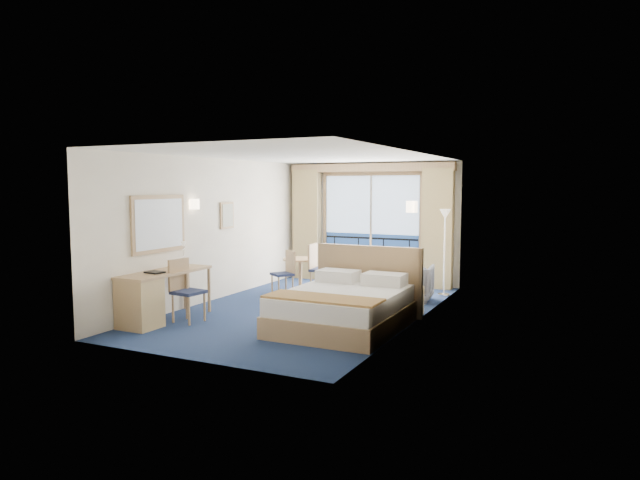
{
  "coord_description": "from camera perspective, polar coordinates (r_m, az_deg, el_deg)",
  "views": [
    {
      "loc": [
        4.52,
        -8.82,
        2.18
      ],
      "look_at": [
        0.17,
        0.2,
        1.22
      ],
      "focal_mm": 32.0,
      "sensor_mm": 36.0,
      "label": 1
    }
  ],
  "objects": [
    {
      "name": "curtain_left",
      "position": [
        13.38,
        -1.32,
        1.57
      ],
      "size": [
        0.65,
        0.22,
        2.55
      ],
      "primitive_type": "cube",
      "color": "tan",
      "rests_on": "room_walls"
    },
    {
      "name": "sconce_left",
      "position": [
        10.46,
        -12.46,
        3.52
      ],
      "size": [
        0.18,
        0.18,
        0.18
      ],
      "primitive_type": "cylinder",
      "color": "#FFDEB2",
      "rests_on": "room_walls"
    },
    {
      "name": "desk",
      "position": [
        9.27,
        -17.05,
        -5.56
      ],
      "size": [
        0.59,
        1.72,
        0.81
      ],
      "color": "tan",
      "rests_on": "ground"
    },
    {
      "name": "round_table",
      "position": [
        12.0,
        -1.99,
        -2.6
      ],
      "size": [
        0.73,
        0.73,
        0.66
      ],
      "color": "tan",
      "rests_on": "ground"
    },
    {
      "name": "desk_chair",
      "position": [
        9.43,
        -13.41,
        -4.54
      ],
      "size": [
        0.48,
        0.47,
        1.01
      ],
      "rotation": [
        0.0,
        0.0,
        1.47
      ],
      "color": "#1E2647",
      "rests_on": "ground"
    },
    {
      "name": "sconce_right",
      "position": [
        9.05,
        9.17,
        3.3
      ],
      "size": [
        0.18,
        0.18,
        0.18
      ],
      "primitive_type": "cylinder",
      "color": "#FFDEB2",
      "rests_on": "room_walls"
    },
    {
      "name": "room_walls",
      "position": [
        9.92,
        -1.41,
        3.13
      ],
      "size": [
        4.04,
        6.54,
        2.72
      ],
      "color": "#ECE5CD",
      "rests_on": "ground"
    },
    {
      "name": "wall_print",
      "position": [
        11.33,
        -9.27,
        2.45
      ],
      "size": [
        0.04,
        0.42,
        0.52
      ],
      "color": "tan",
      "rests_on": "room_walls"
    },
    {
      "name": "desk_lamp",
      "position": [
        10.06,
        -13.48,
        -0.84
      ],
      "size": [
        0.11,
        0.11,
        0.4
      ],
      "color": "silver",
      "rests_on": "desk"
    },
    {
      "name": "folder",
      "position": [
        9.37,
        -16.2,
        -3.12
      ],
      "size": [
        0.31,
        0.25,
        0.03
      ],
      "primitive_type": "cube",
      "rotation": [
        0.0,
        0.0,
        -0.15
      ],
      "color": "black",
      "rests_on": "desk"
    },
    {
      "name": "floor",
      "position": [
        10.15,
        -1.38,
        -6.95
      ],
      "size": [
        6.5,
        6.5,
        0.0
      ],
      "primitive_type": "plane",
      "color": "navy",
      "rests_on": "ground"
    },
    {
      "name": "mirror",
      "position": [
        9.8,
        -15.81,
        1.57
      ],
      "size": [
        0.05,
        1.25,
        0.95
      ],
      "color": "tan",
      "rests_on": "room_walls"
    },
    {
      "name": "curtain_right",
      "position": [
        12.29,
        11.67,
        1.12
      ],
      "size": [
        0.65,
        0.22,
        2.55
      ],
      "primitive_type": "cube",
      "color": "tan",
      "rests_on": "room_walls"
    },
    {
      "name": "phone",
      "position": [
        9.67,
        8.82,
        -4.47
      ],
      "size": [
        0.19,
        0.16,
        0.07
      ],
      "primitive_type": "cube",
      "rotation": [
        0.0,
        0.0,
        -0.26
      ],
      "color": "white",
      "rests_on": "nightstand"
    },
    {
      "name": "armchair",
      "position": [
        11.01,
        9.23,
        -4.22
      ],
      "size": [
        0.83,
        0.85,
        0.69
      ],
      "primitive_type": "imported",
      "rotation": [
        0.0,
        0.0,
        3.27
      ],
      "color": "#41464F",
      "rests_on": "ground"
    },
    {
      "name": "nightstand",
      "position": [
        9.76,
        9.04,
        -6.06
      ],
      "size": [
        0.37,
        0.35,
        0.49
      ],
      "primitive_type": "cube",
      "color": "tan",
      "rests_on": "ground"
    },
    {
      "name": "floor_lamp",
      "position": [
        11.5,
        12.38,
        0.96
      ],
      "size": [
        0.24,
        0.24,
        1.72
      ],
      "color": "silver",
      "rests_on": "ground"
    },
    {
      "name": "table_chair_a",
      "position": [
        11.58,
        -0.2,
        -2.55
      ],
      "size": [
        0.47,
        0.46,
        1.01
      ],
      "rotation": [
        0.0,
        0.0,
        1.65
      ],
      "color": "#1E2647",
      "rests_on": "ground"
    },
    {
      "name": "bed",
      "position": [
        8.8,
        2.47,
        -6.69
      ],
      "size": [
        1.87,
        2.22,
        1.17
      ],
      "color": "tan",
      "rests_on": "ground"
    },
    {
      "name": "balcony_door",
      "position": [
        12.9,
        5.1,
        0.83
      ],
      "size": [
        2.36,
        0.03,
        2.52
      ],
      "color": "navy",
      "rests_on": "room_walls"
    },
    {
      "name": "table_chair_b",
      "position": [
        11.4,
        -3.44,
        -3.03
      ],
      "size": [
        0.54,
        0.54,
        0.89
      ],
      "rotation": [
        0.0,
        0.0,
        -0.61
      ],
      "color": "#1E2647",
      "rests_on": "ground"
    },
    {
      "name": "pelmet",
      "position": [
        12.75,
        5.0,
        7.23
      ],
      "size": [
        3.8,
        0.25,
        0.18
      ],
      "primitive_type": "cube",
      "color": "tan",
      "rests_on": "room_walls"
    }
  ]
}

